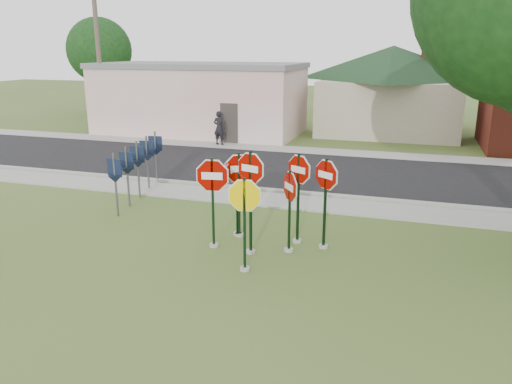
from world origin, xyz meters
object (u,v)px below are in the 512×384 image
(utility_pole_near, at_px, (98,49))
(pedestrian, at_px, (219,128))
(stop_sign_left, at_px, (213,189))
(stop_sign_yellow, at_px, (245,213))
(stop_sign_center, at_px, (251,188))

(utility_pole_near, distance_m, pedestrian, 8.70)
(stop_sign_left, relative_size, utility_pole_near, 0.26)
(stop_sign_yellow, height_order, utility_pole_near, utility_pole_near)
(stop_sign_left, distance_m, utility_pole_near, 19.36)
(stop_sign_yellow, distance_m, pedestrian, 15.75)
(stop_sign_yellow, xyz_separation_m, stop_sign_left, (-1.25, 1.13, 0.14))
(stop_sign_center, height_order, stop_sign_left, stop_sign_center)
(stop_sign_center, relative_size, stop_sign_yellow, 1.17)
(stop_sign_center, height_order, stop_sign_yellow, stop_sign_center)
(utility_pole_near, relative_size, pedestrian, 5.28)
(stop_sign_center, bearing_deg, stop_sign_left, 174.06)
(stop_sign_yellow, relative_size, stop_sign_left, 0.94)
(stop_sign_center, distance_m, utility_pole_near, 20.12)
(stop_sign_center, distance_m, stop_sign_left, 1.08)
(stop_sign_yellow, height_order, pedestrian, stop_sign_yellow)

